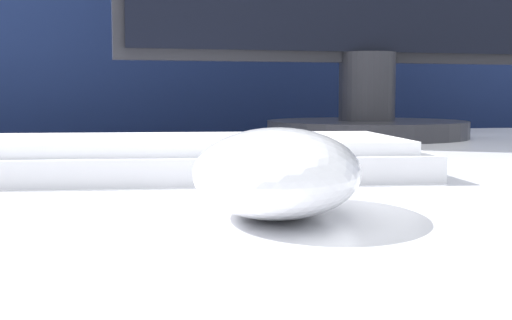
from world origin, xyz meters
TOP-DOWN VIEW (x-y plane):
  - partition_panel at (0.00, 0.59)m, footprint 5.00×0.03m
  - computer_mouse_near at (-0.03, -0.20)m, footprint 0.11×0.13m
  - keyboard at (-0.10, -0.02)m, footprint 0.45×0.21m

SIDE VIEW (x-z plane):
  - partition_panel at x=0.00m, z-range 0.00..1.18m
  - keyboard at x=-0.10m, z-range 0.70..0.73m
  - computer_mouse_near at x=-0.03m, z-range 0.70..0.74m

